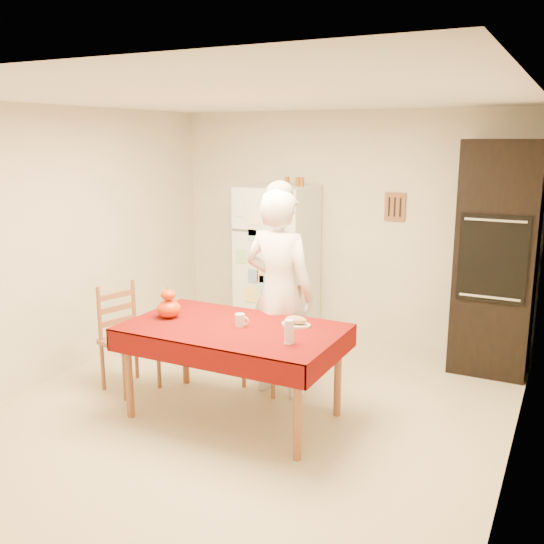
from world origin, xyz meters
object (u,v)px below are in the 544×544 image
Objects in this scene: refrigerator at (278,263)px; chair_left at (125,333)px; coffee_mug at (240,320)px; dining_table at (233,335)px; chair_far at (276,332)px; oven_cabinet at (497,258)px; pumpkin_lower at (169,309)px; wine_glass at (289,332)px; bread_plate at (296,325)px; seated_woman at (279,293)px.

refrigerator is 2.01m from chair_left.
refrigerator is at bearing -1.47° from chair_left.
refrigerator reaches higher than coffee_mug.
dining_table is 1.79× the size of chair_far.
dining_table is at bearing -78.13° from chair_left.
oven_cabinet is (2.28, 0.05, 0.25)m from refrigerator.
coffee_mug is 0.64m from pumpkin_lower.
wine_glass is (-1.13, -2.18, -0.25)m from oven_cabinet.
bread_plate is at bearing 107.67° from wine_glass.
wine_glass reaches higher than bread_plate.
chair_far is 4.83× the size of pumpkin_lower.
oven_cabinet is 1.29× the size of dining_table.
bread_plate is (-1.26, -1.78, -0.33)m from oven_cabinet.
chair_far is (0.02, 0.72, -0.18)m from dining_table.
oven_cabinet reaches higher than bread_plate.
chair_far is at bearing -47.93° from seated_woman.
wine_glass is at bearing -61.67° from refrigerator.
chair_left is 9.50× the size of coffee_mug.
coffee_mug is (-0.06, -0.57, -0.09)m from seated_woman.
oven_cabinet is at bearing 49.98° from dining_table.
pumpkin_lower reaches higher than coffee_mug.
chair_left is 4.83× the size of pumpkin_lower.
wine_glass is at bearing -42.16° from chair_far.
pumpkin_lower is 1.17m from wine_glass.
oven_cabinet is 1.22× the size of seated_woman.
pumpkin_lower is (0.57, -0.10, 0.33)m from chair_left.
pumpkin_lower is 1.12× the size of wine_glass.
pumpkin_lower is (-0.64, -0.06, 0.02)m from coffee_mug.
dining_table is 0.74m from chair_far.
refrigerator is 2.00m from pumpkin_lower.
coffee_mug is 0.55m from wine_glass.
chair_left is at bearing -135.15° from chair_far.
seated_woman reaches higher than pumpkin_lower.
seated_woman reaches higher than wine_glass.
coffee_mug is 0.42× the size of bread_plate.
seated_woman reaches higher than chair_far.
coffee_mug is (1.21, -0.04, 0.30)m from chair_left.
chair_far is at bearing 92.23° from coffee_mug.
wine_glass is (0.54, -0.88, 0.34)m from chair_far.
oven_cabinet reaches higher than seated_woman.
oven_cabinet is 2.60m from coffee_mug.
refrigerator is 2.04m from coffee_mug.
chair_left is 1.63m from bread_plate.
chair_left is 1.25m from coffee_mug.
dining_table is (0.59, -1.97, -0.16)m from refrigerator.
chair_left is at bearing -145.73° from oven_cabinet.
chair_left is 1.43m from seated_woman.
seated_woman is (1.27, 0.53, 0.40)m from chair_left.
oven_cabinet is 3.08m from pumpkin_lower.
chair_far is 1.02m from pumpkin_lower.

